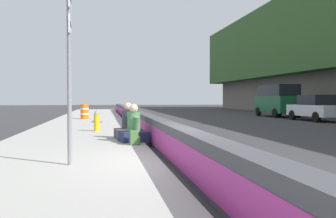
# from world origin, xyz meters

# --- Properties ---
(ground_plane) EXTENTS (160.00, 160.00, 0.00)m
(ground_plane) POSITION_xyz_m (0.00, 0.00, 0.00)
(ground_plane) COLOR #353538
(ground_plane) RESTS_ON ground
(sidewalk_strip) EXTENTS (80.00, 4.40, 0.14)m
(sidewalk_strip) POSITION_xyz_m (0.00, 2.65, 0.07)
(sidewalk_strip) COLOR #A8A59E
(sidewalk_strip) RESTS_ON ground_plane
(jersey_barrier) EXTENTS (76.00, 0.45, 0.85)m
(jersey_barrier) POSITION_xyz_m (0.00, 0.00, 0.42)
(jersey_barrier) COLOR #47474C
(jersey_barrier) RESTS_ON ground_plane
(route_sign_post) EXTENTS (0.44, 0.09, 3.60)m
(route_sign_post) POSITION_xyz_m (-0.09, 2.33, 2.21)
(route_sign_post) COLOR gray
(route_sign_post) RESTS_ON sidewalk_strip
(fire_hydrant) EXTENTS (0.26, 0.46, 0.88)m
(fire_hydrant) POSITION_xyz_m (7.90, 1.95, 0.59)
(fire_hydrant) COLOR gold
(fire_hydrant) RESTS_ON sidewalk_strip
(seated_person_foreground) EXTENTS (0.88, 0.97, 1.16)m
(seated_person_foreground) POSITION_xyz_m (3.81, 0.75, 0.50)
(seated_person_foreground) COLOR #23284C
(seated_person_foreground) RESTS_ON sidewalk_strip
(seated_person_middle) EXTENTS (0.83, 0.94, 1.20)m
(seated_person_middle) POSITION_xyz_m (4.88, 0.86, 0.51)
(seated_person_middle) COLOR #424247
(seated_person_middle) RESTS_ON sidewalk_strip
(backpack) EXTENTS (0.32, 0.28, 0.40)m
(backpack) POSITION_xyz_m (3.04, 0.79, 0.33)
(backpack) COLOR #4C7A3D
(backpack) RESTS_ON sidewalk_strip
(construction_barrel) EXTENTS (0.54, 0.54, 0.95)m
(construction_barrel) POSITION_xyz_m (17.50, 2.90, 0.62)
(construction_barrel) COLOR orange
(construction_barrel) RESTS_ON sidewalk_strip
(parked_car_fourth) EXTENTS (4.54, 2.03, 1.71)m
(parked_car_fourth) POSITION_xyz_m (15.09, -12.06, 0.86)
(parked_car_fourth) COLOR silver
(parked_car_fourth) RESTS_ON ground_plane
(parked_car_midline) EXTENTS (5.11, 2.12, 2.56)m
(parked_car_midline) POSITION_xyz_m (20.88, -12.14, 1.35)
(parked_car_midline) COLOR #145128
(parked_car_midline) RESTS_ON ground_plane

